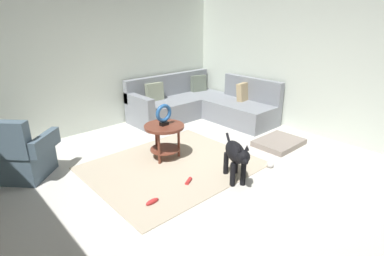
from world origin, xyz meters
TOP-DOWN VIEW (x-y plane):
  - ground_plane at (0.00, 0.00)m, footprint 6.00×6.00m
  - wall_back at (0.00, 2.94)m, footprint 6.00×0.12m
  - wall_right at (2.94, 0.00)m, footprint 0.12×6.00m
  - area_rug at (0.15, 0.70)m, footprint 2.30×1.90m
  - sectional_couch at (1.99, 2.01)m, footprint 2.20×2.25m
  - armchair at (-1.54, 1.80)m, footprint 0.99×0.99m
  - side_table at (0.24, 0.99)m, footprint 0.60×0.60m
  - torus_sculpture at (0.24, 0.99)m, footprint 0.28×0.08m
  - dog_bed_mat at (1.98, 0.08)m, footprint 0.80×0.60m
  - dog at (0.51, -0.18)m, footprint 0.50×0.74m
  - dog_toy_ball at (1.17, -0.29)m, footprint 0.10×0.10m
  - dog_toy_rope at (0.02, 0.19)m, footprint 0.16×0.12m
  - dog_toy_bone at (-0.61, 0.12)m, footprint 0.18×0.07m

SIDE VIEW (x-z plane):
  - ground_plane at x=0.00m, z-range -0.10..0.00m
  - area_rug at x=0.15m, z-range 0.00..0.01m
  - dog_toy_rope at x=0.02m, z-range 0.00..0.05m
  - dog_toy_bone at x=-0.61m, z-range 0.00..0.06m
  - dog_bed_mat at x=1.98m, z-range 0.00..0.09m
  - dog_toy_ball at x=1.17m, z-range 0.00..0.10m
  - sectional_couch at x=1.99m, z-range -0.15..0.73m
  - armchair at x=-1.54m, z-range -0.12..0.76m
  - dog at x=0.51m, z-range 0.06..0.69m
  - side_table at x=0.24m, z-range 0.15..0.69m
  - torus_sculpture at x=0.24m, z-range 0.55..0.87m
  - wall_back at x=0.00m, z-range 0.00..2.70m
  - wall_right at x=2.94m, z-range 0.00..2.70m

